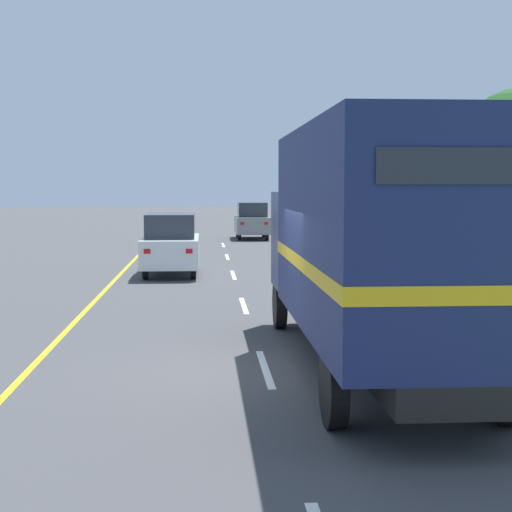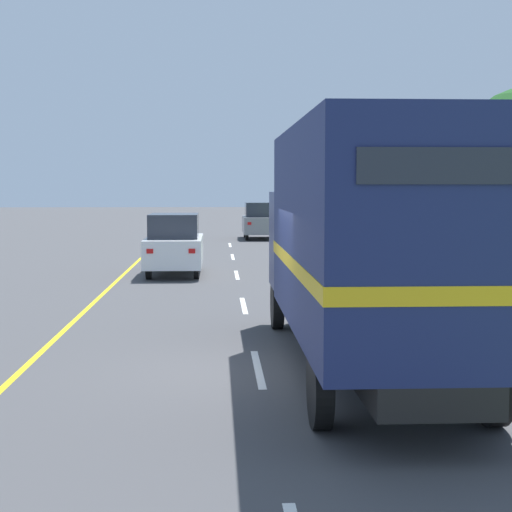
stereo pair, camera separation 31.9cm
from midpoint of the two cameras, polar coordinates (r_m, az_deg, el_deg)
name	(u,v)px [view 1 (the left image)]	position (r m, az deg, el deg)	size (l,w,h in m)	color
ground_plane	(266,371)	(12.30, -0.01, -8.39)	(200.00, 200.00, 0.00)	#444447
edge_line_yellow	(123,272)	(26.89, -10.01, -1.13)	(0.12, 63.16, 0.01)	yellow
centre_dash_near	(265,368)	(12.50, -0.07, -8.17)	(0.12, 2.60, 0.01)	white
centre_dash_mid_a	(244,305)	(18.97, -1.38, -3.62)	(0.12, 2.60, 0.01)	white
centre_dash_mid_b	(233,275)	(25.51, -2.02, -1.39)	(0.12, 2.60, 0.01)	white
centre_dash_far	(227,257)	(32.08, -2.39, -0.07)	(0.12, 2.60, 0.01)	white
centre_dash_farthest	(223,245)	(38.65, -2.64, 0.80)	(0.12, 2.60, 0.01)	white
horse_trailer_truck	(375,240)	(11.90, 7.88, 1.13)	(2.44, 8.85, 3.70)	black
lead_car_white	(171,244)	(25.64, -6.57, 0.85)	(1.80, 4.09, 1.99)	black
lead_car_grey_ahead	(252,221)	(43.15, -0.51, 2.58)	(1.80, 3.98, 2.01)	black
highway_sign	(466,228)	(21.39, 14.63, 1.97)	(1.82, 0.09, 2.89)	#9E9EA3
roadside_tree_mid	(485,184)	(34.37, 16.05, 5.09)	(2.94, 2.94, 4.48)	brown
roadside_tree_far	(373,179)	(42.80, 8.28, 5.56)	(3.92, 3.92, 5.25)	brown
delineator_post	(483,315)	(15.03, 15.60, -4.15)	(0.08, 0.08, 0.95)	white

